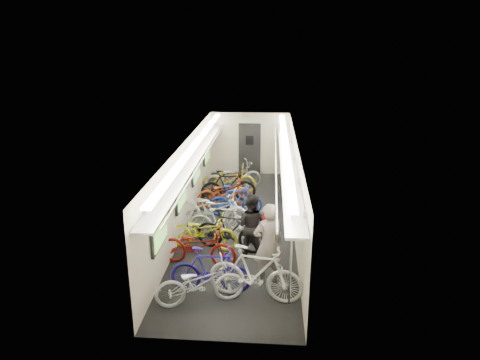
% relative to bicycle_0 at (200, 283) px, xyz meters
% --- Properties ---
extents(train_car_shell, '(10.00, 10.00, 10.00)m').
position_rel_bicycle_0_xyz_m(train_car_shell, '(0.15, 4.61, 1.20)').
color(train_car_shell, black).
rests_on(train_car_shell, ground).
extents(bicycle_0, '(1.86, 1.12, 0.92)m').
position_rel_bicycle_0_xyz_m(bicycle_0, '(0.00, 0.00, 0.00)').
color(bicycle_0, silver).
rests_on(bicycle_0, ground).
extents(bicycle_1, '(1.70, 0.51, 1.02)m').
position_rel_bicycle_0_xyz_m(bicycle_1, '(0.16, 0.41, 0.05)').
color(bicycle_1, navy).
rests_on(bicycle_1, ground).
extents(bicycle_2, '(1.90, 0.91, 0.96)m').
position_rel_bicycle_0_xyz_m(bicycle_2, '(-0.29, 1.52, 0.02)').
color(bicycle_2, maroon).
rests_on(bicycle_2, ground).
extents(bicycle_3, '(1.86, 0.91, 1.08)m').
position_rel_bicycle_0_xyz_m(bicycle_3, '(0.38, 2.30, 0.08)').
color(bicycle_3, black).
rests_on(bicycle_3, ground).
extents(bicycle_4, '(1.81, 0.80, 0.92)m').
position_rel_bicycle_0_xyz_m(bicycle_4, '(-0.31, 2.35, 0.00)').
color(bicycle_4, '#C7C912').
rests_on(bicycle_4, ground).
extents(bicycle_5, '(1.74, 0.53, 1.04)m').
position_rel_bicycle_0_xyz_m(bicycle_5, '(0.07, 2.92, 0.06)').
color(bicycle_5, silver).
rests_on(bicycle_5, ground).
extents(bicycle_6, '(2.28, 1.22, 1.14)m').
position_rel_bicycle_0_xyz_m(bicycle_6, '(-0.24, 3.61, 0.11)').
color(bicycle_6, '#B6B5BA').
rests_on(bicycle_6, ground).
extents(bicycle_7, '(1.66, 0.73, 0.96)m').
position_rel_bicycle_0_xyz_m(bicycle_7, '(0.32, 4.55, 0.02)').
color(bicycle_7, navy).
rests_on(bicycle_7, ground).
extents(bicycle_8, '(1.87, 1.14, 0.93)m').
position_rel_bicycle_0_xyz_m(bicycle_8, '(-0.08, 5.25, 0.00)').
color(bicycle_8, '#9F2E11').
rests_on(bicycle_8, ground).
extents(bicycle_9, '(1.84, 0.79, 1.07)m').
position_rel_bicycle_0_xyz_m(bicycle_9, '(-0.01, 5.68, 0.07)').
color(bicycle_9, black).
rests_on(bicycle_9, ground).
extents(bicycle_10, '(1.85, 0.71, 0.96)m').
position_rel_bicycle_0_xyz_m(bicycle_10, '(-0.08, 6.60, 0.02)').
color(bicycle_10, gold).
rests_on(bicycle_10, ground).
extents(bicycle_11, '(2.01, 0.92, 1.16)m').
position_rel_bicycle_0_xyz_m(bicycle_11, '(1.08, 0.23, 0.12)').
color(bicycle_11, silver).
rests_on(bicycle_11, ground).
extents(bicycle_12, '(2.19, 1.50, 1.09)m').
position_rel_bicycle_0_xyz_m(bicycle_12, '(0.06, 6.62, 0.08)').
color(bicycle_12, slate).
rests_on(bicycle_12, ground).
extents(passenger_near, '(0.78, 0.66, 1.81)m').
position_rel_bicycle_0_xyz_m(passenger_near, '(1.32, 0.89, 0.44)').
color(passenger_near, gray).
rests_on(passenger_near, ground).
extents(passenger_mid, '(0.90, 0.78, 1.59)m').
position_rel_bicycle_0_xyz_m(passenger_mid, '(0.90, 2.07, 0.33)').
color(passenger_mid, black).
rests_on(passenger_mid, ground).
extents(backpack, '(0.29, 0.22, 0.38)m').
position_rel_bicycle_0_xyz_m(backpack, '(1.33, 1.23, 0.82)').
color(backpack, red).
rests_on(backpack, passenger_near).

